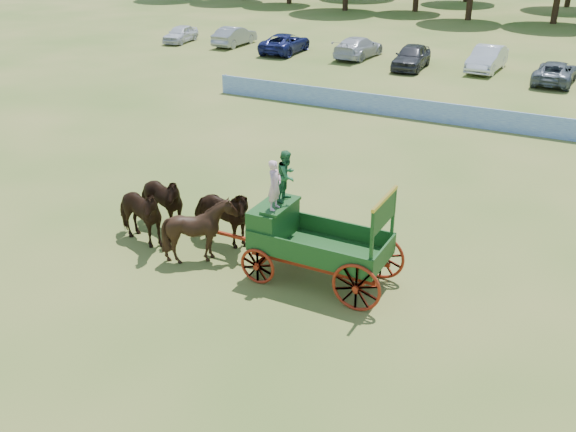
{
  "coord_description": "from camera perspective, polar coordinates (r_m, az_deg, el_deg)",
  "views": [
    {
      "loc": [
        6.76,
        -13.36,
        9.59
      ],
      "look_at": [
        -1.38,
        2.19,
        1.3
      ],
      "focal_mm": 40.0,
      "sensor_mm": 36.0,
      "label": 1
    }
  ],
  "objects": [
    {
      "name": "horse_wheel_left",
      "position": [
        19.38,
        -7.8,
        -1.26
      ],
      "size": [
        1.98,
        1.8,
        2.01
      ],
      "primitive_type": "imported",
      "rotation": [
        0.0,
        0.0,
        1.47
      ],
      "color": "black",
      "rests_on": "ground"
    },
    {
      "name": "horse_wheel_right",
      "position": [
        20.19,
        -6.02,
        -0.03
      ],
      "size": [
        2.4,
        1.14,
        2.01
      ],
      "primitive_type": "imported",
      "rotation": [
        0.0,
        0.0,
        1.55
      ],
      "color": "black",
      "rests_on": "ground"
    },
    {
      "name": "farm_dray",
      "position": [
        18.17,
        0.88,
        -0.88
      ],
      "size": [
        6.0,
        2.0,
        3.64
      ],
      "color": "#98280F",
      "rests_on": "ground"
    },
    {
      "name": "ground",
      "position": [
        17.78,
        0.69,
        -7.36
      ],
      "size": [
        160.0,
        160.0,
        0.0
      ],
      "primitive_type": "plane",
      "color": "olive",
      "rests_on": "ground"
    },
    {
      "name": "horse_lead_right",
      "position": [
        21.51,
        -11.38,
        1.24
      ],
      "size": [
        2.54,
        1.52,
        2.01
      ],
      "primitive_type": "imported",
      "rotation": [
        0.0,
        0.0,
        1.38
      ],
      "color": "black",
      "rests_on": "ground"
    },
    {
      "name": "sponsor_banner",
      "position": [
        33.55,
        13.39,
        8.93
      ],
      "size": [
        26.0,
        0.08,
        1.05
      ],
      "primitive_type": "cube",
      "color": "#1F4CAC",
      "rests_on": "ground"
    },
    {
      "name": "horse_lead_left",
      "position": [
        20.76,
        -13.24,
        0.14
      ],
      "size": [
        2.55,
        1.55,
        2.01
      ],
      "primitive_type": "imported",
      "rotation": [
        0.0,
        0.0,
        1.36
      ],
      "color": "black",
      "rests_on": "ground"
    },
    {
      "name": "parked_cars",
      "position": [
        46.2,
        12.21,
        13.72
      ],
      "size": [
        41.03,
        7.35,
        1.63
      ],
      "color": "silver",
      "rests_on": "ground"
    }
  ]
}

